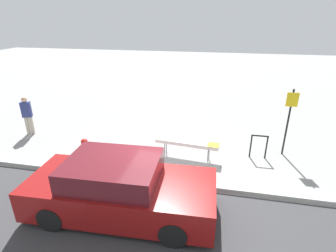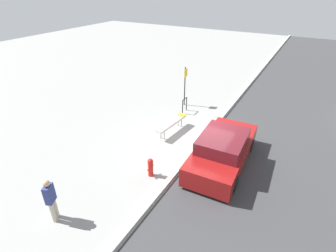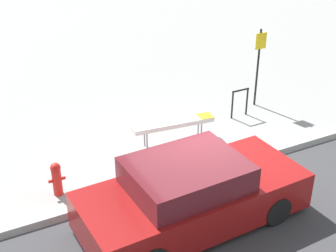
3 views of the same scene
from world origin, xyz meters
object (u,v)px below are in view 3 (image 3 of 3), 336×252
object	(u,v)px
bench	(174,124)
parked_car_near	(192,195)
bike_rack	(240,100)
sign_post	(259,61)
fire_hydrant	(57,178)

from	to	relation	value
bench	parked_car_near	bearing A→B (deg)	-106.05
bike_rack	bench	bearing A→B (deg)	-169.12
bike_rack	parked_car_near	world-z (taller)	parked_car_near
bench	sign_post	size ratio (longest dim) A/B	0.93
bench	bike_rack	distance (m)	2.38
bench	fire_hydrant	size ratio (longest dim) A/B	2.80
bike_rack	parked_car_near	xyz separation A→B (m)	(-3.53, -3.41, 0.14)
bike_rack	fire_hydrant	size ratio (longest dim) A/B	1.08
fire_hydrant	parked_car_near	xyz separation A→B (m)	(2.05, -2.10, 0.23)
bike_rack	fire_hydrant	world-z (taller)	bike_rack
bike_rack	fire_hydrant	bearing A→B (deg)	-166.79
bench	bike_rack	bearing A→B (deg)	16.78
bike_rack	sign_post	bearing A→B (deg)	26.24
fire_hydrant	parked_car_near	distance (m)	2.94
bench	bike_rack	size ratio (longest dim) A/B	2.60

